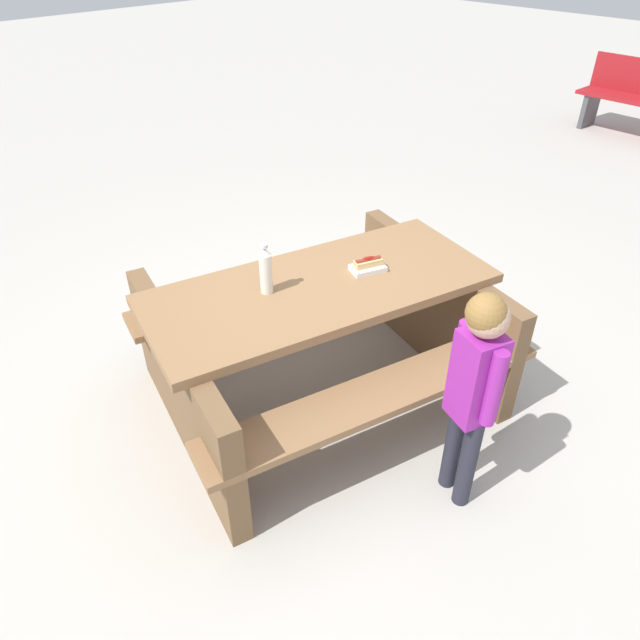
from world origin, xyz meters
name	(u,v)px	position (x,y,z in m)	size (l,w,h in m)	color
ground_plane	(320,393)	(0.00, 0.00, 0.00)	(30.00, 30.00, 0.00)	#B7B2A8
picnic_table	(320,332)	(0.00, 0.00, 0.44)	(2.10, 1.82, 0.75)	olive
soda_bottle	(266,270)	(-0.24, 0.14, 0.88)	(0.06, 0.06, 0.27)	silver
hotdog_tray	(368,266)	(0.28, -0.08, 0.78)	(0.21, 0.17, 0.08)	white
child_in_coat	(475,378)	(-0.02, -0.96, 0.73)	(0.21, 0.27, 1.14)	#262633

